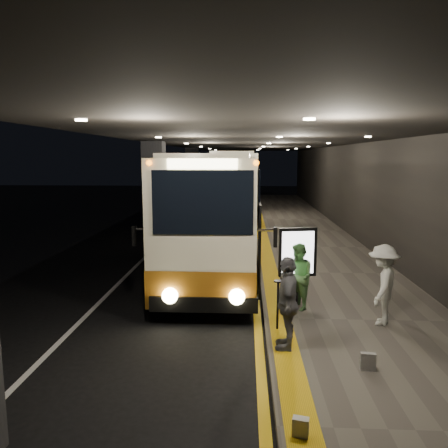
{
  "coord_description": "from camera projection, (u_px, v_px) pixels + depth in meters",
  "views": [
    {
      "loc": [
        2.06,
        -12.79,
        3.82
      ],
      "look_at": [
        1.36,
        0.92,
        1.7
      ],
      "focal_mm": 35.0,
      "sensor_mm": 36.0,
      "label": 1
    }
  ],
  "objects": [
    {
      "name": "ground",
      "position": [
        178.0,
        283.0,
        13.3
      ],
      "size": [
        90.0,
        90.0,
        0.0
      ],
      "primitive_type": "plane",
      "color": "black"
    },
    {
      "name": "lane_line_white",
      "position": [
        154.0,
        248.0,
        18.33
      ],
      "size": [
        0.12,
        50.0,
        0.01
      ],
      "primitive_type": "cube",
      "color": "silver",
      "rests_on": "ground"
    },
    {
      "name": "kerb_stripe_yellow",
      "position": [
        253.0,
        249.0,
        18.12
      ],
      "size": [
        0.18,
        50.0,
        0.01
      ],
      "primitive_type": "cube",
      "color": "gold",
      "rests_on": "ground"
    },
    {
      "name": "sidewalk",
      "position": [
        311.0,
        248.0,
        17.99
      ],
      "size": [
        4.5,
        50.0,
        0.15
      ],
      "primitive_type": "cube",
      "color": "#514C44",
      "rests_on": "ground"
    },
    {
      "name": "tactile_strip",
      "position": [
        265.0,
        246.0,
        18.07
      ],
      "size": [
        0.5,
        50.0,
        0.01
      ],
      "primitive_type": "cube",
      "color": "gold",
      "rests_on": "sidewalk"
    },
    {
      "name": "terminal_wall",
      "position": [
        370.0,
        177.0,
        17.43
      ],
      "size": [
        0.1,
        50.0,
        6.0
      ],
      "primitive_type": "cube",
      "color": "black",
      "rests_on": "ground"
    },
    {
      "name": "support_columns",
      "position": [
        155.0,
        199.0,
        16.99
      ],
      "size": [
        0.8,
        24.8,
        4.4
      ],
      "color": "black",
      "rests_on": "ground"
    },
    {
      "name": "canopy",
      "position": [
        258.0,
        137.0,
        17.41
      ],
      "size": [
        9.0,
        50.0,
        0.4
      ],
      "primitive_type": "cube",
      "color": "black",
      "rests_on": "support_columns"
    },
    {
      "name": "coach_main",
      "position": [
        220.0,
        214.0,
        15.46
      ],
      "size": [
        2.66,
        12.21,
        3.79
      ],
      "rotation": [
        0.0,
        0.0,
        -0.01
      ],
      "color": "beige",
      "rests_on": "ground"
    },
    {
      "name": "coach_second",
      "position": [
        229.0,
        187.0,
        28.09
      ],
      "size": [
        3.38,
        12.84,
        3.99
      ],
      "rotation": [
        0.0,
        0.0,
        0.06
      ],
      "color": "beige",
      "rests_on": "ground"
    },
    {
      "name": "passenger_boarding",
      "position": [
        293.0,
        267.0,
        11.35
      ],
      "size": [
        0.5,
        0.66,
        1.65
      ],
      "primitive_type": "imported",
      "rotation": [
        0.0,
        0.0,
        1.38
      ],
      "color": "#CA5E73",
      "rests_on": "sidewalk"
    },
    {
      "name": "passenger_waiting_green",
      "position": [
        299.0,
        277.0,
        10.52
      ],
      "size": [
        0.72,
        0.9,
        1.61
      ],
      "primitive_type": "imported",
      "rotation": [
        0.0,
        0.0,
        -1.23
      ],
      "color": "#508147",
      "rests_on": "sidewalk"
    },
    {
      "name": "passenger_waiting_white",
      "position": [
        383.0,
        285.0,
        9.57
      ],
      "size": [
        0.97,
        1.27,
        1.78
      ],
      "primitive_type": "imported",
      "rotation": [
        0.0,
        0.0,
        -2.01
      ],
      "color": "beige",
      "rests_on": "sidewalk"
    },
    {
      "name": "passenger_waiting_grey",
      "position": [
        287.0,
        303.0,
        8.32
      ],
      "size": [
        0.64,
        1.11,
        1.81
      ],
      "primitive_type": "imported",
      "rotation": [
        0.0,
        0.0,
        -1.67
      ],
      "color": "#48484C",
      "rests_on": "sidewalk"
    },
    {
      "name": "bag_polka",
      "position": [
        368.0,
        362.0,
        7.56
      ],
      "size": [
        0.27,
        0.14,
        0.31
      ],
      "primitive_type": "cube",
      "rotation": [
        0.0,
        0.0,
        -0.12
      ],
      "color": "black",
      "rests_on": "sidewalk"
    },
    {
      "name": "bag_plain",
      "position": [
        301.0,
        427.0,
        5.76
      ],
      "size": [
        0.24,
        0.17,
        0.27
      ],
      "primitive_type": "cube",
      "rotation": [
        0.0,
        0.0,
        -0.24
      ],
      "color": "#B8B6AD",
      "rests_on": "sidewalk"
    },
    {
      "name": "info_sign",
      "position": [
        298.0,
        254.0,
        10.63
      ],
      "size": [
        0.93,
        0.26,
        1.97
      ],
      "rotation": [
        0.0,
        0.0,
        0.16
      ],
      "color": "black",
      "rests_on": "sidewalk"
    },
    {
      "name": "stanchion_post",
      "position": [
        278.0,
        305.0,
        9.3
      ],
      "size": [
        0.05,
        0.05,
        1.06
      ],
      "primitive_type": "cylinder",
      "color": "black",
      "rests_on": "sidewalk"
    }
  ]
}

